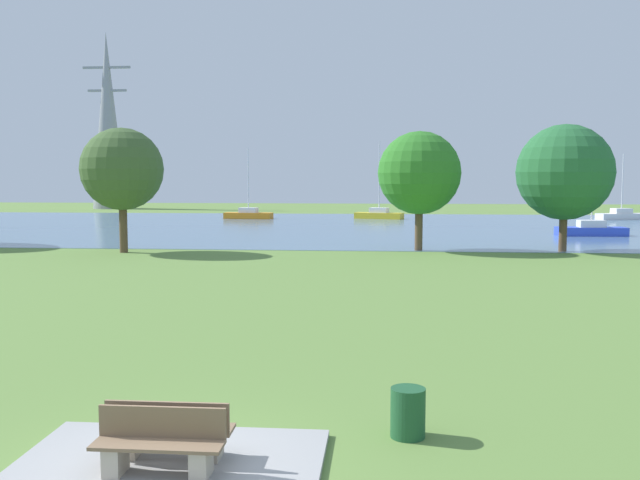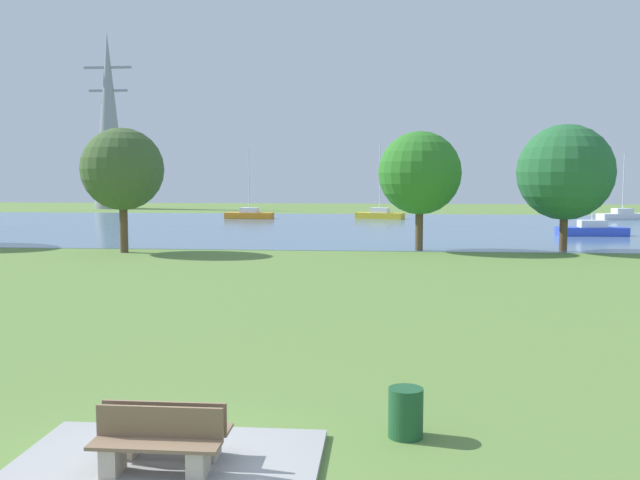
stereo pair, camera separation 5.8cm
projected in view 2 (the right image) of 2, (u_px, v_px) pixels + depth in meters
ground_plane at (314, 269)px, 31.71m from camera, size 160.00×160.00×0.00m
concrete_pad at (163, 469)px, 9.88m from camera, size 4.40×3.20×0.10m
bench_facing_water at (168, 433)px, 10.11m from camera, size 1.80×0.48×0.89m
bench_facing_inland at (156, 447)px, 9.58m from camera, size 1.80×0.48×0.89m
litter_bin at (406, 413)px, 11.20m from camera, size 0.56×0.56×0.80m
water_surface at (346, 226)px, 59.49m from camera, size 140.00×40.00×0.02m
sailboat_yellow at (380, 214)px, 70.10m from camera, size 5.03×2.90×7.67m
sailboat_orange at (249, 214)px, 70.26m from camera, size 4.93×1.98×7.10m
sailboat_blue at (592, 230)px, 49.69m from camera, size 4.85×1.66×5.74m
sailboat_white at (622, 215)px, 68.59m from camera, size 5.03×2.77×6.41m
tree_west_far at (122, 169)px, 38.42m from camera, size 4.53×4.53×6.87m
tree_mid_shore at (420, 173)px, 39.39m from camera, size 4.69×4.69×6.75m
tree_west_near at (565, 172)px, 38.79m from camera, size 5.32×5.32×7.10m
electricity_pylon at (109, 121)px, 92.66m from camera, size 6.40×4.40×23.20m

